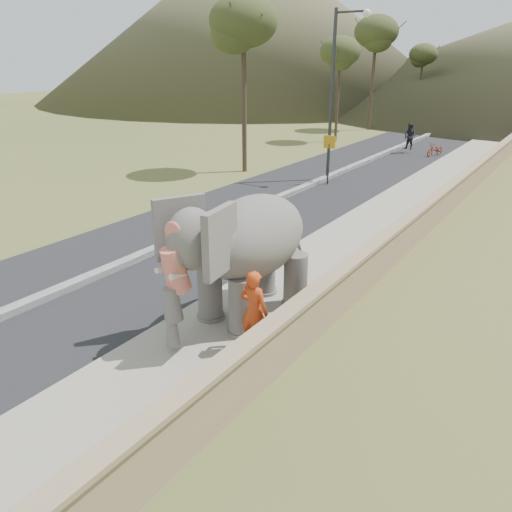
# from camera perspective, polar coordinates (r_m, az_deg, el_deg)

# --- Properties ---
(ground) EXTENTS (160.00, 160.00, 0.00)m
(ground) POSITION_cam_1_polar(r_m,az_deg,el_deg) (12.63, 0.91, -6.06)
(ground) COLOR olive
(ground) RESTS_ON ground
(road) EXTENTS (7.00, 120.00, 0.03)m
(road) POSITION_cam_1_polar(r_m,az_deg,el_deg) (23.08, 3.99, 6.98)
(road) COLOR black
(road) RESTS_ON ground
(median) EXTENTS (0.35, 120.00, 0.22)m
(median) POSITION_cam_1_polar(r_m,az_deg,el_deg) (23.06, 3.99, 7.21)
(median) COLOR black
(median) RESTS_ON ground
(walkway) EXTENTS (3.00, 120.00, 0.15)m
(walkway) POSITION_cam_1_polar(r_m,az_deg,el_deg) (21.13, 15.85, 4.96)
(walkway) COLOR #9E9687
(walkway) RESTS_ON ground
(parapet) EXTENTS (0.30, 120.00, 1.10)m
(parapet) POSITION_cam_1_polar(r_m,az_deg,el_deg) (20.59, 20.33, 5.37)
(parapet) COLOR tan
(parapet) RESTS_ON ground
(lamppost) EXTENTS (1.76, 0.36, 8.00)m
(lamppost) POSITION_cam_1_polar(r_m,az_deg,el_deg) (25.53, 9.39, 19.23)
(lamppost) COLOR #2F3034
(lamppost) RESTS_ON ground
(signboard) EXTENTS (0.60, 0.08, 2.40)m
(signboard) POSITION_cam_1_polar(r_m,az_deg,el_deg) (24.89, 8.34, 11.73)
(signboard) COLOR #2D2D33
(signboard) RESTS_ON ground
(hill_left) EXTENTS (60.00, 60.00, 22.00)m
(hill_left) POSITION_cam_1_polar(r_m,az_deg,el_deg) (78.18, -0.71, 25.55)
(hill_left) COLOR brown
(hill_left) RESTS_ON ground
(elephant_and_man) EXTENTS (2.74, 4.45, 3.01)m
(elephant_and_man) POSITION_cam_1_polar(r_m,az_deg,el_deg) (11.57, -0.26, 0.21)
(elephant_and_man) COLOR slate
(elephant_and_man) RESTS_ON ground
(motorcyclist) EXTENTS (2.68, 1.73, 1.94)m
(motorcyclist) POSITION_cam_1_polar(r_m,az_deg,el_deg) (34.51, 18.41, 12.20)
(motorcyclist) COLOR maroon
(motorcyclist) RESTS_ON ground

